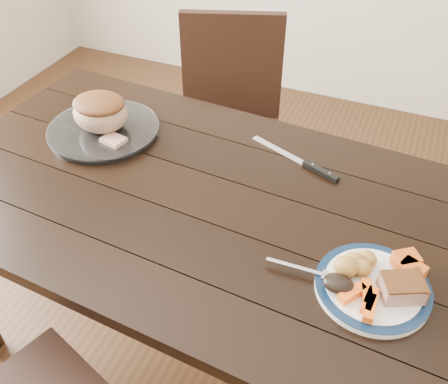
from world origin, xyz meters
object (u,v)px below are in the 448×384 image
at_px(serving_platter, 104,131).
at_px(carving_knife, 310,166).
at_px(pork_slice, 401,288).
at_px(dining_table, 201,218).
at_px(fork, 309,271).
at_px(chair_far, 230,118).
at_px(dinner_plate, 372,288).
at_px(roast_joint, 101,113).

xyz_separation_m(serving_platter, carving_knife, (0.66, 0.09, -0.00)).
relative_size(serving_platter, pork_slice, 3.94).
distance_m(dining_table, fork, 0.41).
bearing_deg(fork, serving_platter, 155.00).
bearing_deg(chair_far, carving_knife, 113.41).
relative_size(fork, carving_knife, 0.58).
xyz_separation_m(fork, carving_knife, (-0.11, 0.41, -0.01)).
bearing_deg(carving_knife, pork_slice, -30.03).
distance_m(dining_table, carving_knife, 0.36).
relative_size(serving_platter, fork, 1.96).
bearing_deg(fork, chair_far, 119.80).
bearing_deg(dinner_plate, carving_knife, 123.26).
xyz_separation_m(pork_slice, fork, (-0.20, -0.01, -0.02)).
relative_size(pork_slice, carving_knife, 0.29).
xyz_separation_m(serving_platter, roast_joint, (0.00, 0.00, 0.07)).
bearing_deg(dining_table, carving_knife, 43.99).
xyz_separation_m(pork_slice, carving_knife, (-0.31, 0.39, -0.03)).
bearing_deg(dining_table, chair_far, 106.10).
bearing_deg(roast_joint, dinner_plate, -18.23).
distance_m(dining_table, chair_far, 0.77).
relative_size(pork_slice, roast_joint, 0.50).
height_order(pork_slice, carving_knife, pork_slice).
height_order(chair_far, fork, chair_far).
relative_size(dining_table, dinner_plate, 6.36).
height_order(serving_platter, carving_knife, serving_platter).
bearing_deg(dinner_plate, serving_platter, 161.77).
bearing_deg(dining_table, dinner_plate, -16.61).
bearing_deg(chair_far, serving_platter, 51.20).
bearing_deg(fork, roast_joint, 155.00).
distance_m(pork_slice, carving_knife, 0.50).
xyz_separation_m(dining_table, dinner_plate, (0.50, -0.15, 0.10)).
distance_m(roast_joint, carving_knife, 0.67).
relative_size(chair_far, pork_slice, 10.51).
bearing_deg(pork_slice, chair_far, 130.95).
distance_m(pork_slice, roast_joint, 1.02).
height_order(dining_table, dinner_plate, dinner_plate).
bearing_deg(carving_knife, dinner_plate, -35.26).
distance_m(chair_far, pork_slice, 1.20).
height_order(roast_joint, carving_knife, roast_joint).
distance_m(chair_far, dinner_plate, 1.16).
bearing_deg(roast_joint, chair_far, 70.56).
height_order(serving_platter, roast_joint, roast_joint).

